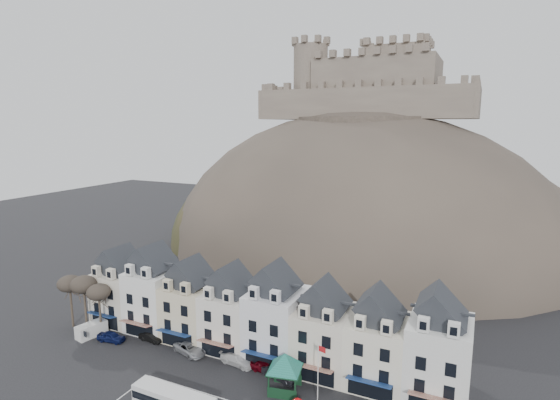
{
  "coord_description": "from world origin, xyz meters",
  "views": [
    {
      "loc": [
        26.84,
        -33.07,
        31.06
      ],
      "look_at": [
        0.1,
        24.0,
        19.92
      ],
      "focal_mm": 28.0,
      "sensor_mm": 36.0,
      "label": 1
    }
  ],
  "objects_px": {
    "car_navy": "(111,337)",
    "car_silver": "(190,348)",
    "car_charcoal": "(280,373)",
    "flagpole": "(319,369)",
    "white_van": "(92,330)",
    "car_black": "(151,337)",
    "bus_shelter": "(285,362)",
    "car_maroon": "(266,367)",
    "car_white": "(238,359)"
  },
  "relations": [
    {
      "from": "white_van",
      "to": "car_charcoal",
      "type": "relative_size",
      "value": 0.98
    },
    {
      "from": "car_silver",
      "to": "car_charcoal",
      "type": "relative_size",
      "value": 1.09
    },
    {
      "from": "car_black",
      "to": "car_maroon",
      "type": "bearing_deg",
      "value": -86.16
    },
    {
      "from": "bus_shelter",
      "to": "car_black",
      "type": "relative_size",
      "value": 1.93
    },
    {
      "from": "bus_shelter",
      "to": "car_maroon",
      "type": "height_order",
      "value": "bus_shelter"
    },
    {
      "from": "bus_shelter",
      "to": "car_charcoal",
      "type": "height_order",
      "value": "bus_shelter"
    },
    {
      "from": "flagpole",
      "to": "car_navy",
      "type": "xyz_separation_m",
      "value": [
        -31.88,
        0.53,
        -3.4
      ]
    },
    {
      "from": "car_navy",
      "to": "car_maroon",
      "type": "bearing_deg",
      "value": -93.22
    },
    {
      "from": "bus_shelter",
      "to": "flagpole",
      "type": "relative_size",
      "value": 1.03
    },
    {
      "from": "bus_shelter",
      "to": "white_van",
      "type": "height_order",
      "value": "bus_shelter"
    },
    {
      "from": "car_maroon",
      "to": "bus_shelter",
      "type": "bearing_deg",
      "value": -120.65
    },
    {
      "from": "white_van",
      "to": "car_charcoal",
      "type": "height_order",
      "value": "white_van"
    },
    {
      "from": "car_navy",
      "to": "car_silver",
      "type": "bearing_deg",
      "value": -89.57
    },
    {
      "from": "car_silver",
      "to": "car_white",
      "type": "distance_m",
      "value": 7.32
    },
    {
      "from": "car_black",
      "to": "car_silver",
      "type": "height_order",
      "value": "car_silver"
    },
    {
      "from": "white_van",
      "to": "car_navy",
      "type": "relative_size",
      "value": 1.1
    },
    {
      "from": "car_black",
      "to": "car_white",
      "type": "xyz_separation_m",
      "value": [
        14.4,
        0.0,
        0.08
      ]
    },
    {
      "from": "car_maroon",
      "to": "car_white",
      "type": "bearing_deg",
      "value": 94.36
    },
    {
      "from": "white_van",
      "to": "car_silver",
      "type": "height_order",
      "value": "white_van"
    },
    {
      "from": "car_navy",
      "to": "car_maroon",
      "type": "relative_size",
      "value": 0.98
    },
    {
      "from": "bus_shelter",
      "to": "car_navy",
      "type": "bearing_deg",
      "value": 168.05
    },
    {
      "from": "flagpole",
      "to": "car_navy",
      "type": "bearing_deg",
      "value": 179.05
    },
    {
      "from": "car_black",
      "to": "car_white",
      "type": "relative_size",
      "value": 0.78
    },
    {
      "from": "flagpole",
      "to": "car_black",
      "type": "relative_size",
      "value": 1.87
    },
    {
      "from": "car_navy",
      "to": "car_white",
      "type": "xyz_separation_m",
      "value": [
        19.6,
        2.5,
        0.01
      ]
    },
    {
      "from": "car_navy",
      "to": "car_charcoal",
      "type": "distance_m",
      "value": 26.06
    },
    {
      "from": "bus_shelter",
      "to": "car_white",
      "type": "bearing_deg",
      "value": 149.93
    },
    {
      "from": "bus_shelter",
      "to": "car_maroon",
      "type": "bearing_deg",
      "value": 133.41
    },
    {
      "from": "car_black",
      "to": "car_silver",
      "type": "xyz_separation_m",
      "value": [
        7.09,
        -0.41,
        0.08
      ]
    },
    {
      "from": "car_black",
      "to": "car_charcoal",
      "type": "xyz_separation_m",
      "value": [
        20.8,
        -0.69,
        0.13
      ]
    },
    {
      "from": "car_white",
      "to": "car_charcoal",
      "type": "xyz_separation_m",
      "value": [
        6.4,
        -0.69,
        0.05
      ]
    },
    {
      "from": "white_van",
      "to": "car_maroon",
      "type": "distance_m",
      "value": 27.78
    },
    {
      "from": "bus_shelter",
      "to": "car_maroon",
      "type": "distance_m",
      "value": 5.55
    },
    {
      "from": "car_silver",
      "to": "car_white",
      "type": "xyz_separation_m",
      "value": [
        7.31,
        0.41,
        0.0
      ]
    },
    {
      "from": "bus_shelter",
      "to": "car_navy",
      "type": "relative_size",
      "value": 1.8
    },
    {
      "from": "white_van",
      "to": "car_maroon",
      "type": "xyz_separation_m",
      "value": [
        27.66,
        2.5,
        -0.26
      ]
    },
    {
      "from": "flagpole",
      "to": "bus_shelter",
      "type": "bearing_deg",
      "value": 175.25
    },
    {
      "from": "flagpole",
      "to": "car_navy",
      "type": "distance_m",
      "value": 32.07
    },
    {
      "from": "car_charcoal",
      "to": "car_navy",
      "type": "bearing_deg",
      "value": 107.0
    },
    {
      "from": "white_van",
      "to": "car_navy",
      "type": "height_order",
      "value": "white_van"
    },
    {
      "from": "car_navy",
      "to": "car_charcoal",
      "type": "height_order",
      "value": "car_charcoal"
    },
    {
      "from": "flagpole",
      "to": "car_silver",
      "type": "bearing_deg",
      "value": 172.38
    },
    {
      "from": "car_maroon",
      "to": "car_charcoal",
      "type": "bearing_deg",
      "value": -102.86
    },
    {
      "from": "white_van",
      "to": "car_black",
      "type": "xyz_separation_m",
      "value": [
        9.08,
        2.5,
        -0.34
      ]
    },
    {
      "from": "car_silver",
      "to": "car_maroon",
      "type": "bearing_deg",
      "value": -70.73
    },
    {
      "from": "car_silver",
      "to": "car_charcoal",
      "type": "distance_m",
      "value": 13.71
    },
    {
      "from": "flagpole",
      "to": "car_maroon",
      "type": "xyz_separation_m",
      "value": [
        -8.1,
        3.03,
        -3.38
      ]
    },
    {
      "from": "white_van",
      "to": "car_white",
      "type": "distance_m",
      "value": 23.62
    },
    {
      "from": "car_black",
      "to": "car_charcoal",
      "type": "relative_size",
      "value": 0.83
    },
    {
      "from": "car_silver",
      "to": "car_maroon",
      "type": "xyz_separation_m",
      "value": [
        11.49,
        0.41,
        0.0
      ]
    }
  ]
}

